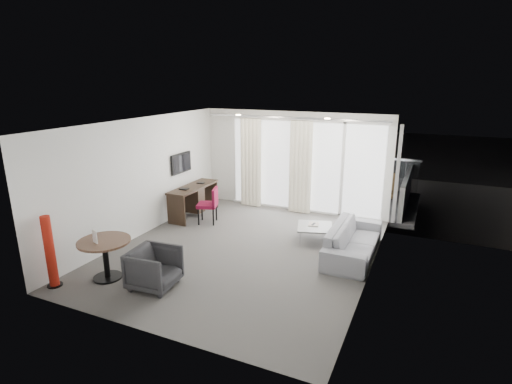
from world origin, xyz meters
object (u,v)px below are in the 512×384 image
at_px(red_lamp, 50,252).
at_px(rattan_chair_a, 337,190).
at_px(sofa, 353,240).
at_px(coffee_table, 315,233).
at_px(desk, 194,201).
at_px(desk_chair, 207,205).
at_px(round_table, 106,259).
at_px(rattan_chair_b, 387,188).
at_px(tub_armchair, 154,268).

relative_size(red_lamp, rattan_chair_a, 1.74).
bearing_deg(red_lamp, sofa, 37.21).
bearing_deg(red_lamp, coffee_table, 46.99).
bearing_deg(desk, sofa, -9.91).
relative_size(coffee_table, sofa, 0.35).
distance_m(desk, red_lamp, 4.08).
relative_size(desk, sofa, 0.78).
bearing_deg(desk_chair, coffee_table, -18.32).
relative_size(desk_chair, red_lamp, 0.70).
bearing_deg(round_table, red_lamp, -137.10).
bearing_deg(desk_chair, desk, 132.71).
height_order(round_table, rattan_chair_a, rattan_chair_a).
bearing_deg(red_lamp, round_table, 42.90).
bearing_deg(rattan_chair_a, red_lamp, -115.24).
bearing_deg(rattan_chair_b, red_lamp, -136.66).
height_order(coffee_table, rattan_chair_b, rattan_chair_b).
xyz_separation_m(desk_chair, tub_armchair, (0.80, -3.06, -0.10)).
bearing_deg(desk, red_lamp, -92.71).
distance_m(round_table, sofa, 4.67).
relative_size(desk, coffee_table, 2.25).
height_order(coffee_table, rattan_chair_a, rattan_chair_a).
bearing_deg(sofa, coffee_table, 66.01).
bearing_deg(round_table, desk_chair, 87.01).
height_order(desk, round_table, desk).
relative_size(coffee_table, rattan_chair_b, 0.96).
bearing_deg(tub_armchair, coffee_table, -36.74).
bearing_deg(round_table, tub_armchair, 5.97).
distance_m(desk, desk_chair, 0.69).
distance_m(desk, round_table, 3.51).
distance_m(desk, sofa, 4.26).
relative_size(desk, red_lamp, 1.31).
relative_size(tub_armchair, coffee_table, 1.03).
height_order(desk_chair, rattan_chair_b, desk_chair).
distance_m(red_lamp, rattan_chair_a, 7.47).
bearing_deg(rattan_chair_b, sofa, -107.24).
bearing_deg(coffee_table, rattan_chair_a, 93.87).
xyz_separation_m(desk, desk_chair, (0.60, -0.33, 0.05)).
height_order(desk, tub_armchair, desk).
relative_size(round_table, sofa, 0.42).
bearing_deg(desk, tub_armchair, -67.59).
bearing_deg(coffee_table, round_table, -132.19).
bearing_deg(tub_armchair, round_table, 91.07).
distance_m(desk_chair, coffee_table, 2.71).
height_order(red_lamp, coffee_table, red_lamp).
bearing_deg(desk_chair, tub_armchair, -93.67).
distance_m(coffee_table, rattan_chair_a, 2.98).
xyz_separation_m(coffee_table, rattan_chair_b, (1.05, 3.68, 0.22)).
relative_size(red_lamp, coffee_table, 1.71).
height_order(rattan_chair_a, rattan_chair_b, rattan_chair_b).
bearing_deg(sofa, desk, 80.09).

